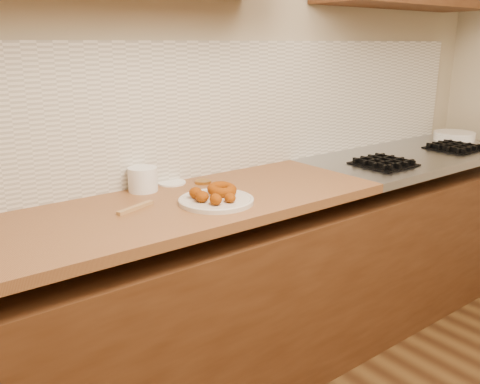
% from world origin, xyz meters
% --- Properties ---
extents(wall_back, '(4.00, 0.02, 2.70)m').
position_xyz_m(wall_back, '(0.00, 2.00, 1.35)').
color(wall_back, '#B8AB90').
rests_on(wall_back, ground).
extents(base_cabinet, '(3.60, 0.60, 0.77)m').
position_xyz_m(base_cabinet, '(0.00, 1.69, 0.39)').
color(base_cabinet, '#533018').
rests_on(base_cabinet, floor).
extents(butcher_block, '(2.30, 0.62, 0.04)m').
position_xyz_m(butcher_block, '(-0.65, 1.69, 0.88)').
color(butcher_block, brown).
rests_on(butcher_block, base_cabinet).
extents(stovetop, '(1.30, 0.62, 0.04)m').
position_xyz_m(stovetop, '(1.15, 1.69, 0.88)').
color(stovetop, '#9EA0A5').
rests_on(stovetop, base_cabinet).
extents(backsplash, '(3.60, 0.02, 0.60)m').
position_xyz_m(backsplash, '(0.00, 1.99, 1.20)').
color(backsplash, silver).
rests_on(backsplash, wall_back).
extents(burner_grates, '(0.91, 0.26, 0.03)m').
position_xyz_m(burner_grates, '(1.13, 1.61, 0.91)').
color(burner_grates, black).
rests_on(burner_grates, stovetop).
extents(donut_plate, '(0.29, 0.29, 0.02)m').
position_xyz_m(donut_plate, '(-0.23, 1.60, 0.91)').
color(donut_plate, beige).
rests_on(donut_plate, butcher_block).
extents(ring_donut, '(0.15, 0.15, 0.05)m').
position_xyz_m(ring_donut, '(-0.18, 1.63, 0.94)').
color(ring_donut, '#8E3B04').
rests_on(ring_donut, donut_plate).
extents(fried_dough_chunks, '(0.15, 0.19, 0.04)m').
position_xyz_m(fried_dough_chunks, '(-0.28, 1.59, 0.94)').
color(fried_dough_chunks, '#8E3B04').
rests_on(fried_dough_chunks, donut_plate).
extents(plastic_tub, '(0.12, 0.12, 0.10)m').
position_xyz_m(plastic_tub, '(-0.38, 1.92, 0.95)').
color(plastic_tub, white).
rests_on(plastic_tub, butcher_block).
extents(tub_lid, '(0.13, 0.13, 0.01)m').
position_xyz_m(tub_lid, '(-0.23, 1.95, 0.90)').
color(tub_lid, white).
rests_on(tub_lid, butcher_block).
extents(brass_jar_lid, '(0.08, 0.08, 0.01)m').
position_xyz_m(brass_jar_lid, '(-0.12, 1.87, 0.91)').
color(brass_jar_lid, '#AB792D').
rests_on(brass_jar_lid, butcher_block).
extents(wooden_utensil, '(0.17, 0.08, 0.01)m').
position_xyz_m(wooden_utensil, '(-0.52, 1.72, 0.91)').
color(wooden_utensil, '#A47A47').
rests_on(wooden_utensil, butcher_block).
extents(plate_stack, '(0.25, 0.25, 0.05)m').
position_xyz_m(plate_stack, '(1.72, 1.77, 0.92)').
color(plate_stack, white).
rests_on(plate_stack, stovetop).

